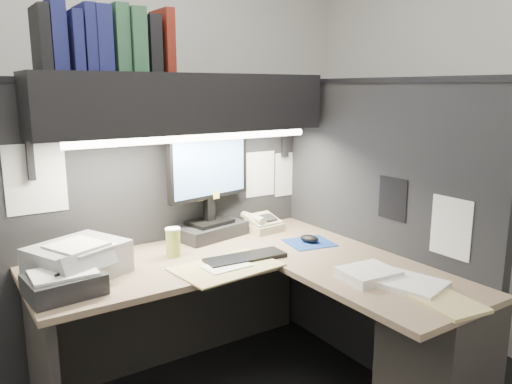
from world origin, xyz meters
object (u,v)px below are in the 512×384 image
keyboard (245,258)px  desk (318,333)px  overhead_shelf (184,103)px  monitor (209,197)px  coffee_cup (173,243)px  printer (78,260)px  telephone (262,224)px  notebook_stack (64,284)px

keyboard → desk: bearing=-61.0°
overhead_shelf → monitor: (0.17, 0.07, -0.53)m
desk → overhead_shelf: (-0.30, 0.75, 1.06)m
desk → coffee_cup: bearing=125.7°
monitor → keyboard: 0.50m
desk → printer: 1.17m
printer → overhead_shelf: bearing=-10.4°
telephone → keyboard: bearing=-137.5°
keyboard → telephone: 0.53m
monitor → printer: (-0.80, -0.21, -0.16)m
telephone → coffee_cup: coffee_cup is taller
desk → keyboard: (-0.17, 0.37, 0.30)m
overhead_shelf → monitor: 0.56m
monitor → notebook_stack: 1.00m
desk → notebook_stack: (-1.03, 0.43, 0.33)m
desk → overhead_shelf: 1.33m
telephone → desk: bearing=-108.6°
telephone → monitor: bearing=165.3°
printer → notebook_stack: bearing=-143.7°
desk → overhead_shelf: overhead_shelf is taller
telephone → printer: size_ratio=0.54×
overhead_shelf → notebook_stack: (-0.73, -0.32, -0.73)m
printer → notebook_stack: 0.21m
coffee_cup → printer: (-0.48, -0.02, 0.01)m
desk → coffee_cup: 0.85m
monitor → keyboard: monitor is taller
desk → overhead_shelf: bearing=111.8°
overhead_shelf → keyboard: 0.86m
notebook_stack → overhead_shelf: bearing=23.9°
overhead_shelf → desk: bearing=-68.2°
monitor → notebook_stack: (-0.90, -0.39, -0.19)m
overhead_shelf → monitor: size_ratio=2.60×
keyboard → printer: (-0.76, 0.24, 0.07)m
telephone → notebook_stack: bearing=-169.2°
monitor → keyboard: (-0.04, -0.45, -0.23)m
keyboard → printer: bearing=167.0°
keyboard → telephone: size_ratio=2.03×
keyboard → coffee_cup: (-0.28, 0.25, 0.06)m
monitor → printer: bearing=-177.1°
telephone → notebook_stack: (-1.22, -0.33, 0.00)m
monitor → coffee_cup: size_ratio=4.31×
overhead_shelf → notebook_stack: bearing=-156.1°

